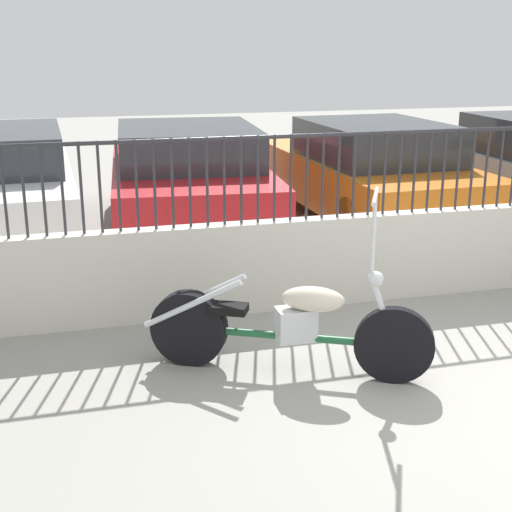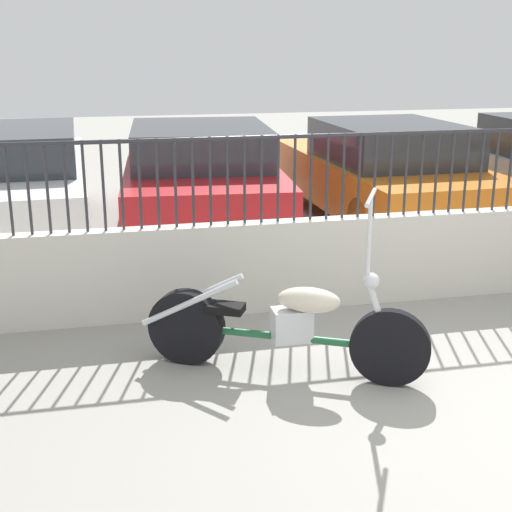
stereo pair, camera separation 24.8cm
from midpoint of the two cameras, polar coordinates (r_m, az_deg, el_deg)
name	(u,v)px [view 1 (the left image)]	position (r m, az deg, el deg)	size (l,w,h in m)	color
low_wall	(373,257)	(6.67, 8.29, -0.08)	(10.63, 0.18, 0.81)	beige
fence_railing	(378,161)	(6.47, 8.62, 7.50)	(10.63, 0.04, 0.75)	#2D2D33
motorcycle_green	(276,325)	(5.16, 0.20, -5.52)	(1.94, 1.07, 1.36)	black
car_red	(187,178)	(9.01, -6.33, 6.23)	(2.15, 4.38, 1.34)	black
car_orange	(369,171)	(9.57, 8.32, 6.71)	(1.85, 4.32, 1.33)	black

